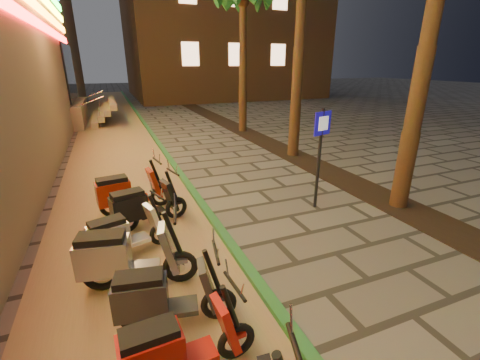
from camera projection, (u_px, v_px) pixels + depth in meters
name	position (u px, v px, depth m)	size (l,w,h in m)	color
ground	(326.00, 293.00, 4.91)	(120.00, 120.00, 0.00)	#474442
parking_strip	(118.00, 152.00, 12.69)	(3.40, 60.00, 0.01)	#8C7251
green_curb	(161.00, 147.00, 13.28)	(0.18, 60.00, 0.10)	#256531
planting_strip	(324.00, 170.00, 10.53)	(1.20, 40.00, 0.02)	black
palm_d	(243.00, 2.00, 14.59)	(2.97, 3.02, 7.16)	#472D19
pedestrian_sign	(320.00, 145.00, 7.33)	(0.51, 0.17, 2.38)	black
scooter_4	(174.00, 349.00, 3.39)	(1.53, 0.54, 1.08)	black
scooter_5	(161.00, 297.00, 4.12)	(1.58, 0.69, 1.11)	black
scooter_6	(123.00, 257.00, 4.85)	(1.78, 0.82, 1.25)	black
scooter_7	(122.00, 234.00, 5.65)	(1.52, 0.80, 1.08)	black
scooter_8	(141.00, 206.00, 6.69)	(1.64, 0.79, 1.16)	black
scooter_9	(126.00, 192.00, 7.36)	(1.72, 0.71, 1.21)	black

